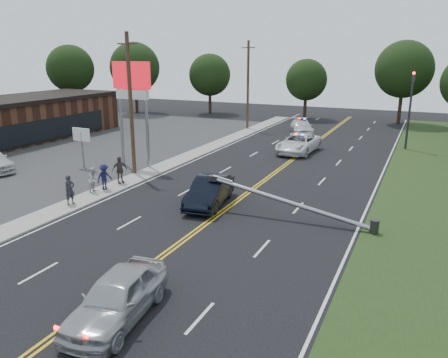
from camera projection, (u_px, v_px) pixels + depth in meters
The scene contains 23 objects.
ground at pixel (143, 270), 17.90m from camera, with size 120.00×120.00×0.00m, color black.
parking_lot at pixel (8, 165), 34.74m from camera, with size 25.00×60.00×0.01m, color #2D2D2D.
sidewalk at pixel (127, 182), 30.00m from camera, with size 1.80×70.00×0.12m, color gray.
centerline_yellow at pixel (239, 199), 26.60m from camera, with size 0.36×80.00×0.00m, color gold.
pylon_sign at pixel (132, 89), 32.70m from camera, with size 3.20×0.35×8.00m.
small_sign at pixel (82, 138), 33.39m from camera, with size 1.60×0.14×3.10m.
traffic_signal at pixel (410, 104), 39.48m from camera, with size 0.28×0.41×7.05m.
fallen_streetlight at pixel (298, 205), 22.91m from camera, with size 9.36×0.44×1.91m.
utility_pole_mid at pixel (131, 105), 30.68m from camera, with size 1.60×0.28×10.00m.
utility_pole_far at pixel (248, 85), 49.84m from camera, with size 1.60×0.28×10.00m.
tree_3 at pixel (70, 69), 58.74m from camera, with size 6.25×6.25×9.75m.
tree_4 at pixel (135, 67), 63.38m from camera, with size 7.18×7.18×10.22m.
tree_5 at pixel (210, 75), 63.38m from camera, with size 6.03×6.03×8.60m.
tree_6 at pixel (306, 80), 58.21m from camera, with size 5.47×5.47×7.93m.
tree_7 at pixel (404, 69), 53.28m from camera, with size 6.95×6.95×10.19m.
crashed_sedan at pixel (210, 191), 25.43m from camera, with size 1.74×4.99×1.65m, color black.
waiting_sedan at pixel (117, 297), 14.42m from camera, with size 1.91×4.74×1.62m, color #A5A9AD.
emergency_a at pixel (299, 143), 39.04m from camera, with size 2.74×5.94×1.65m, color silver.
emergency_b at pixel (302, 127), 48.35m from camera, with size 2.12×5.21×1.51m, color silver.
bystander_a at pixel (70, 190), 25.19m from camera, with size 0.63×0.41×1.73m, color #27282F.
bystander_b at pixel (94, 180), 27.44m from camera, with size 0.77×0.60×1.59m, color #B6B6BB.
bystander_c at pixel (104, 177), 27.93m from camera, with size 1.08×0.62×1.67m, color #18193E.
bystander_d at pixel (120, 170), 29.28m from camera, with size 1.08×0.45×1.85m, color #534642.
Camera 1 is at (9.84, -13.25, 8.55)m, focal length 35.00 mm.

